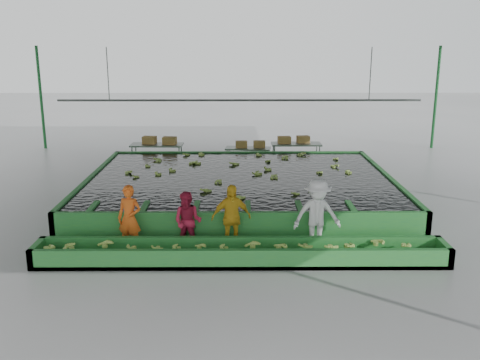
{
  "coord_description": "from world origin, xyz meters",
  "views": [
    {
      "loc": [
        -0.09,
        -15.67,
        5.22
      ],
      "look_at": [
        0.0,
        0.5,
        1.0
      ],
      "focal_mm": 40.0,
      "sensor_mm": 36.0,
      "label": 1
    }
  ],
  "objects_px": {
    "worker_a": "(130,218)",
    "worker_c": "(231,218)",
    "sorting_trough": "(241,253)",
    "packing_table_right": "(296,154)",
    "packing_table_left": "(157,156)",
    "worker_b": "(188,221)",
    "box_stack_right": "(294,143)",
    "box_stack_left": "(160,144)",
    "flotation_tank": "(240,188)",
    "packing_table_mid": "(248,158)",
    "worker_d": "(317,215)",
    "box_stack_mid": "(250,147)"
  },
  "relations": [
    {
      "from": "worker_d",
      "to": "box_stack_mid",
      "type": "xyz_separation_m",
      "value": [
        -1.47,
        9.33,
        -0.09
      ]
    },
    {
      "from": "flotation_tank",
      "to": "box_stack_left",
      "type": "xyz_separation_m",
      "value": [
        -3.37,
        5.09,
        0.55
      ]
    },
    {
      "from": "worker_a",
      "to": "worker_c",
      "type": "distance_m",
      "value": 2.58
    },
    {
      "from": "worker_a",
      "to": "packing_table_right",
      "type": "bearing_deg",
      "value": 75.37
    },
    {
      "from": "flotation_tank",
      "to": "box_stack_mid",
      "type": "bearing_deg",
      "value": 84.65
    },
    {
      "from": "packing_table_left",
      "to": "box_stack_left",
      "type": "xyz_separation_m",
      "value": [
        0.11,
        0.04,
        0.5
      ]
    },
    {
      "from": "worker_d",
      "to": "box_stack_mid",
      "type": "bearing_deg",
      "value": 92.65
    },
    {
      "from": "packing_table_left",
      "to": "worker_d",
      "type": "bearing_deg",
      "value": -59.9
    },
    {
      "from": "worker_d",
      "to": "packing_table_right",
      "type": "relative_size",
      "value": 0.89
    },
    {
      "from": "sorting_trough",
      "to": "box_stack_right",
      "type": "distance_m",
      "value": 10.81
    },
    {
      "from": "packing_table_left",
      "to": "packing_table_right",
      "type": "distance_m",
      "value": 5.94
    },
    {
      "from": "sorting_trough",
      "to": "packing_table_mid",
      "type": "xyz_separation_m",
      "value": [
        0.37,
        10.04,
        0.18
      ]
    },
    {
      "from": "worker_d",
      "to": "worker_a",
      "type": "bearing_deg",
      "value": 173.72
    },
    {
      "from": "packing_table_mid",
      "to": "flotation_tank",
      "type": "bearing_deg",
      "value": -94.28
    },
    {
      "from": "worker_d",
      "to": "packing_table_right",
      "type": "height_order",
      "value": "worker_d"
    },
    {
      "from": "packing_table_right",
      "to": "box_stack_left",
      "type": "bearing_deg",
      "value": -177.31
    },
    {
      "from": "worker_c",
      "to": "box_stack_mid",
      "type": "distance_m",
      "value": 9.36
    },
    {
      "from": "worker_a",
      "to": "worker_c",
      "type": "bearing_deg",
      "value": 13.99
    },
    {
      "from": "worker_c",
      "to": "worker_d",
      "type": "relative_size",
      "value": 0.92
    },
    {
      "from": "flotation_tank",
      "to": "worker_b",
      "type": "distance_m",
      "value": 4.52
    },
    {
      "from": "worker_b",
      "to": "box_stack_mid",
      "type": "height_order",
      "value": "worker_b"
    },
    {
      "from": "sorting_trough",
      "to": "packing_table_left",
      "type": "relative_size",
      "value": 4.57
    },
    {
      "from": "worker_d",
      "to": "packing_table_left",
      "type": "height_order",
      "value": "worker_d"
    },
    {
      "from": "worker_b",
      "to": "worker_a",
      "type": "bearing_deg",
      "value": -165.32
    },
    {
      "from": "packing_table_left",
      "to": "box_stack_left",
      "type": "relative_size",
      "value": 1.53
    },
    {
      "from": "sorting_trough",
      "to": "packing_table_mid",
      "type": "relative_size",
      "value": 5.32
    },
    {
      "from": "worker_a",
      "to": "box_stack_mid",
      "type": "height_order",
      "value": "worker_a"
    },
    {
      "from": "worker_b",
      "to": "box_stack_right",
      "type": "bearing_deg",
      "value": 83.91
    },
    {
      "from": "worker_c",
      "to": "box_stack_left",
      "type": "height_order",
      "value": "worker_c"
    },
    {
      "from": "flotation_tank",
      "to": "box_stack_right",
      "type": "distance_m",
      "value": 5.94
    },
    {
      "from": "worker_c",
      "to": "packing_table_mid",
      "type": "bearing_deg",
      "value": 73.1
    },
    {
      "from": "box_stack_mid",
      "to": "packing_table_left",
      "type": "bearing_deg",
      "value": 179.73
    },
    {
      "from": "worker_a",
      "to": "worker_b",
      "type": "bearing_deg",
      "value": 13.99
    },
    {
      "from": "flotation_tank",
      "to": "packing_table_right",
      "type": "distance_m",
      "value": 5.89
    },
    {
      "from": "flotation_tank",
      "to": "worker_b",
      "type": "height_order",
      "value": "worker_b"
    },
    {
      "from": "flotation_tank",
      "to": "packing_table_left",
      "type": "distance_m",
      "value": 6.14
    },
    {
      "from": "flotation_tank",
      "to": "worker_d",
      "type": "relative_size",
      "value": 5.3
    },
    {
      "from": "packing_table_left",
      "to": "box_stack_left",
      "type": "bearing_deg",
      "value": 17.7
    },
    {
      "from": "packing_table_left",
      "to": "packing_table_mid",
      "type": "xyz_separation_m",
      "value": [
        3.85,
        -0.11,
        -0.07
      ]
    },
    {
      "from": "worker_c",
      "to": "packing_table_left",
      "type": "xyz_separation_m",
      "value": [
        -3.24,
        9.35,
        -0.37
      ]
    },
    {
      "from": "flotation_tank",
      "to": "packing_table_mid",
      "type": "height_order",
      "value": "flotation_tank"
    },
    {
      "from": "packing_table_mid",
      "to": "box_stack_right",
      "type": "distance_m",
      "value": 2.11
    },
    {
      "from": "worker_a",
      "to": "worker_d",
      "type": "distance_m",
      "value": 4.76
    },
    {
      "from": "worker_d",
      "to": "packing_table_right",
      "type": "xyz_separation_m",
      "value": [
        0.51,
        9.66,
        -0.46
      ]
    },
    {
      "from": "sorting_trough",
      "to": "packing_table_right",
      "type": "height_order",
      "value": "packing_table_right"
    },
    {
      "from": "worker_d",
      "to": "box_stack_mid",
      "type": "relative_size",
      "value": 1.52
    },
    {
      "from": "worker_d",
      "to": "box_stack_right",
      "type": "height_order",
      "value": "worker_d"
    },
    {
      "from": "flotation_tank",
      "to": "box_stack_mid",
      "type": "relative_size",
      "value": 8.08
    },
    {
      "from": "box_stack_left",
      "to": "box_stack_right",
      "type": "bearing_deg",
      "value": 3.41
    },
    {
      "from": "sorting_trough",
      "to": "worker_d",
      "type": "distance_m",
      "value": 2.21
    }
  ]
}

